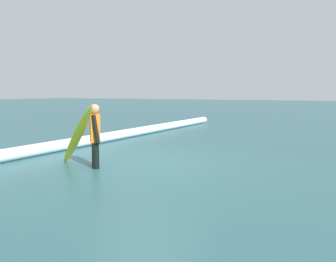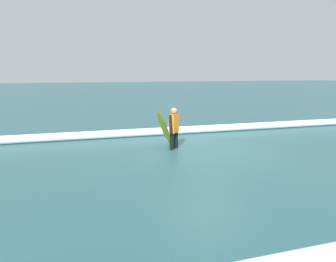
% 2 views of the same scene
% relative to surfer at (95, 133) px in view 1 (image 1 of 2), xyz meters
% --- Properties ---
extents(ground_plane, '(136.68, 136.68, 0.00)m').
position_rel_surfer_xyz_m(ground_plane, '(-0.92, 0.68, -0.77)').
color(ground_plane, '#285559').
extents(surfer, '(0.40, 0.49, 1.39)m').
position_rel_surfer_xyz_m(surfer, '(0.00, 0.00, 0.00)').
color(surfer, black).
rests_on(surfer, ground_plane).
extents(surfboard, '(1.05, 1.65, 1.42)m').
position_rel_surfer_xyz_m(surfboard, '(0.26, -0.28, -0.07)').
color(surfboard, yellow).
rests_on(surfboard, ground_plane).
extents(wave_crest_foreground, '(21.96, 0.42, 0.31)m').
position_rel_surfer_xyz_m(wave_crest_foreground, '(-1.07, -2.30, -0.61)').
color(wave_crest_foreground, white).
rests_on(wave_crest_foreground, ground_plane).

